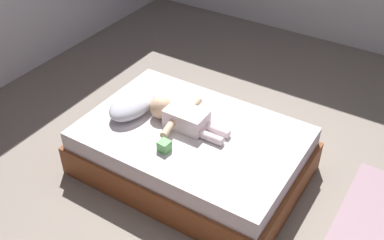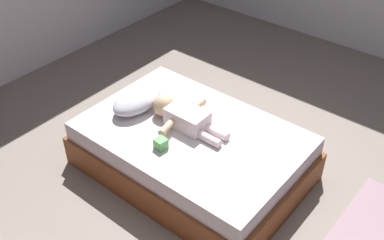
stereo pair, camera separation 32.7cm
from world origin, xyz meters
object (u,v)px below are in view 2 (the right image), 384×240
at_px(toothbrush, 195,103).
at_px(toy_block, 161,144).
at_px(baby, 182,115).
at_px(pillow, 137,100).
at_px(bed, 192,151).

bearing_deg(toothbrush, toy_block, -165.46).
relative_size(baby, toy_block, 7.53).
height_order(pillow, toy_block, pillow).
bearing_deg(baby, toothbrush, 16.51).
height_order(pillow, baby, baby).
bearing_deg(pillow, toothbrush, -44.48).
relative_size(bed, baby, 2.58).
xyz_separation_m(bed, pillow, (-0.05, 0.52, 0.29)).
distance_m(baby, toy_block, 0.33).
bearing_deg(bed, toy_block, 171.20).
distance_m(toothbrush, toy_block, 0.60).
height_order(toothbrush, toy_block, toy_block).
xyz_separation_m(baby, toy_block, (-0.32, -0.07, -0.03)).
xyz_separation_m(bed, baby, (0.02, 0.12, 0.28)).
bearing_deg(baby, pillow, 99.71).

